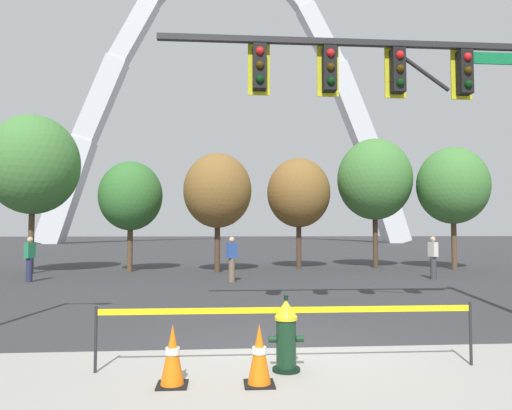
# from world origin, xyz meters

# --- Properties ---
(ground_plane) EXTENTS (240.00, 240.00, 0.00)m
(ground_plane) POSITION_xyz_m (0.00, 0.00, 0.00)
(ground_plane) COLOR #333335
(fire_hydrant) EXTENTS (0.46, 0.48, 0.99)m
(fire_hydrant) POSITION_xyz_m (-0.10, -1.17, 0.47)
(fire_hydrant) COLOR black
(fire_hydrant) RESTS_ON ground
(caution_tape_barrier) EXTENTS (5.06, 0.07, 0.86)m
(caution_tape_barrier) POSITION_xyz_m (-0.06, -1.09, 0.59)
(caution_tape_barrier) COLOR #232326
(caution_tape_barrier) RESTS_ON ground
(traffic_cone_by_hydrant) EXTENTS (0.36, 0.36, 0.73)m
(traffic_cone_by_hydrant) POSITION_xyz_m (-1.52, -1.66, 0.36)
(traffic_cone_by_hydrant) COLOR black
(traffic_cone_by_hydrant) RESTS_ON ground
(traffic_cone_mid_sidewalk) EXTENTS (0.36, 0.36, 0.73)m
(traffic_cone_mid_sidewalk) POSITION_xyz_m (-0.49, -1.70, 0.36)
(traffic_cone_mid_sidewalk) COLOR black
(traffic_cone_mid_sidewalk) RESTS_ON ground
(traffic_signal_gantry) EXTENTS (7.82, 0.44, 6.00)m
(traffic_signal_gantry) POSITION_xyz_m (3.01, 1.71, 4.40)
(traffic_signal_gantry) COLOR #232326
(traffic_signal_gantry) RESTS_ON ground
(monument_arch) EXTENTS (50.05, 3.05, 42.51)m
(monument_arch) POSITION_xyz_m (0.00, 56.23, 18.63)
(monument_arch) COLOR silver
(monument_arch) RESTS_ON ground
(tree_far_left) EXTENTS (3.85, 3.85, 6.74)m
(tree_far_left) POSITION_xyz_m (-8.95, 13.13, 4.61)
(tree_far_left) COLOR brown
(tree_far_left) RESTS_ON ground
(tree_left_mid) EXTENTS (2.79, 2.79, 4.88)m
(tree_left_mid) POSITION_xyz_m (-4.96, 13.78, 3.34)
(tree_left_mid) COLOR brown
(tree_left_mid) RESTS_ON ground
(tree_center_left) EXTENTS (2.96, 2.96, 5.18)m
(tree_center_left) POSITION_xyz_m (-1.10, 13.05, 3.54)
(tree_center_left) COLOR #473323
(tree_center_left) RESTS_ON ground
(tree_center_right) EXTENTS (3.01, 3.01, 5.26)m
(tree_center_right) POSITION_xyz_m (2.74, 14.74, 3.60)
(tree_center_right) COLOR #473323
(tree_center_right) RESTS_ON ground
(tree_right_mid) EXTENTS (3.58, 3.58, 6.26)m
(tree_right_mid) POSITION_xyz_m (6.49, 14.82, 4.29)
(tree_right_mid) COLOR #473323
(tree_right_mid) RESTS_ON ground
(tree_far_right) EXTENTS (3.25, 3.25, 5.70)m
(tree_far_right) POSITION_xyz_m (9.81, 13.64, 3.90)
(tree_far_right) COLOR brown
(tree_far_right) RESTS_ON ground
(pedestrian_walking_left) EXTENTS (0.28, 0.38, 1.59)m
(pedestrian_walking_left) POSITION_xyz_m (6.97, 9.69, 0.82)
(pedestrian_walking_left) COLOR #38383D
(pedestrian_walking_left) RESTS_ON ground
(pedestrian_standing_center) EXTENTS (0.32, 0.39, 1.59)m
(pedestrian_standing_center) POSITION_xyz_m (-7.71, 9.88, 0.82)
(pedestrian_standing_center) COLOR #232847
(pedestrian_standing_center) RESTS_ON ground
(pedestrian_walking_right) EXTENTS (0.39, 0.35, 1.59)m
(pedestrian_walking_right) POSITION_xyz_m (-0.57, 9.30, 0.82)
(pedestrian_walking_right) COLOR brown
(pedestrian_walking_right) RESTS_ON ground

